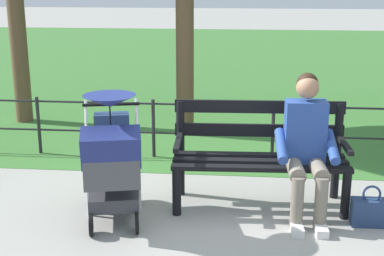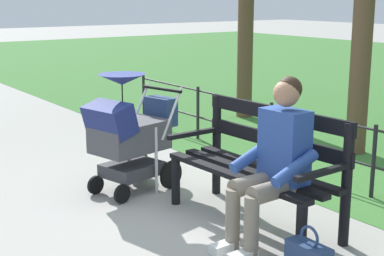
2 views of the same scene
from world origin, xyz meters
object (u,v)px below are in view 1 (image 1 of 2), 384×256
Objects in this scene: stroller at (112,157)px; handbag at (370,212)px; person_on_bench at (306,143)px; park_bench at (259,150)px.

stroller reaches higher than handbag.
person_on_bench is at bearing -18.28° from handbag.
stroller is (1.67, 0.29, -0.08)m from person_on_bench.
person_on_bench is at bearing -170.04° from stroller.
stroller is at bearing 2.84° from handbag.
handbag is (-0.95, 0.41, -0.40)m from park_bench.
stroller is (1.27, 0.52, 0.07)m from park_bench.
stroller reaches higher than park_bench.
handbag is at bearing 161.72° from person_on_bench.
stroller is at bearing 9.96° from person_on_bench.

